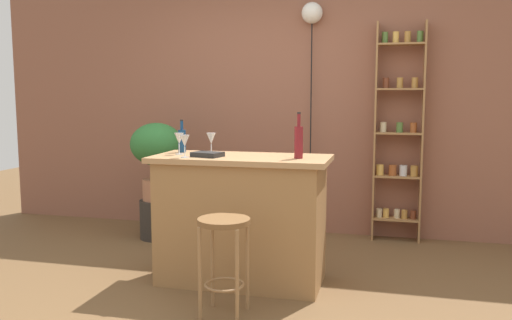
{
  "coord_description": "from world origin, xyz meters",
  "views": [
    {
      "loc": [
        1.08,
        -3.49,
        1.41
      ],
      "look_at": [
        0.05,
        0.55,
        0.9
      ],
      "focal_mm": 37.54,
      "sensor_mm": 36.0,
      "label": 1
    }
  ],
  "objects": [
    {
      "name": "ground",
      "position": [
        0.0,
        0.0,
        0.0
      ],
      "size": [
        12.0,
        12.0,
        0.0
      ],
      "primitive_type": "plane",
      "color": "brown"
    },
    {
      "name": "plant_stool",
      "position": [
        -1.14,
        1.28,
        0.19
      ],
      "size": [
        0.36,
        0.36,
        0.38
      ],
      "primitive_type": "cylinder",
      "color": "#2D2823",
      "rests_on": "ground"
    },
    {
      "name": "potted_plant",
      "position": [
        -1.14,
        1.28,
        0.87
      ],
      "size": [
        0.52,
        0.47,
        0.76
      ],
      "color": "#A86B4C",
      "rests_on": "plant_stool"
    },
    {
      "name": "kitchen_counter",
      "position": [
        0.0,
        0.3,
        0.48
      ],
      "size": [
        1.31,
        0.61,
        0.96
      ],
      "color": "#9E7042",
      "rests_on": "ground"
    },
    {
      "name": "wine_glass_right",
      "position": [
        -0.49,
        0.29,
        1.08
      ],
      "size": [
        0.07,
        0.07,
        0.16
      ],
      "color": "silver",
      "rests_on": "kitchen_counter"
    },
    {
      "name": "wine_glass_left",
      "position": [
        -0.25,
        0.36,
        1.08
      ],
      "size": [
        0.07,
        0.07,
        0.16
      ],
      "color": "silver",
      "rests_on": "kitchen_counter"
    },
    {
      "name": "back_wall",
      "position": [
        0.0,
        1.95,
        1.4
      ],
      "size": [
        6.4,
        0.1,
        2.8
      ],
      "primitive_type": "cube",
      "color": "#8C5642",
      "rests_on": "ground"
    },
    {
      "name": "spice_shelf",
      "position": [
        1.14,
        1.79,
        1.04
      ],
      "size": [
        0.46,
        0.17,
        2.09
      ],
      "color": "#9E7042",
      "rests_on": "ground"
    },
    {
      "name": "bottle_soda_blue",
      "position": [
        -0.53,
        0.44,
        1.06
      ],
      "size": [
        0.06,
        0.06,
        0.26
      ],
      "color": "navy",
      "rests_on": "kitchen_counter"
    },
    {
      "name": "bar_stool",
      "position": [
        0.07,
        -0.34,
        0.47
      ],
      "size": [
        0.34,
        0.34,
        0.64
      ],
      "color": "#997047",
      "rests_on": "ground"
    },
    {
      "name": "bottle_wine_red",
      "position": [
        0.44,
        0.26,
        1.08
      ],
      "size": [
        0.06,
        0.06,
        0.33
      ],
      "color": "maroon",
      "rests_on": "kitchen_counter"
    },
    {
      "name": "pendant_globe_light",
      "position": [
        0.29,
        1.84,
        2.17
      ],
      "size": [
        0.21,
        0.21,
        2.31
      ],
      "color": "black",
      "rests_on": "ground"
    },
    {
      "name": "cookbook",
      "position": [
        -0.23,
        0.2,
        0.98
      ],
      "size": [
        0.24,
        0.2,
        0.03
      ],
      "primitive_type": "cube",
      "rotation": [
        0.0,
        0.0,
        -0.25
      ],
      "color": "black",
      "rests_on": "kitchen_counter"
    },
    {
      "name": "wine_glass_center",
      "position": [
        -0.37,
        0.11,
        1.08
      ],
      "size": [
        0.07,
        0.07,
        0.16
      ],
      "color": "silver",
      "rests_on": "kitchen_counter"
    }
  ]
}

